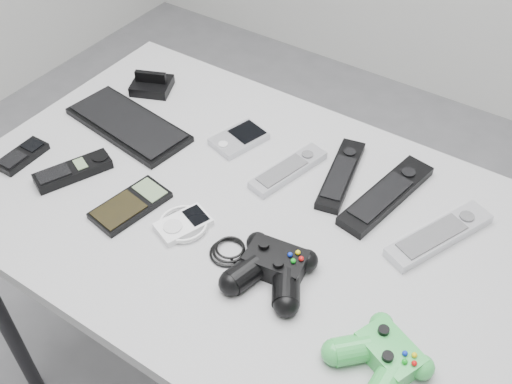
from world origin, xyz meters
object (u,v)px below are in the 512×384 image
Objects in this scene: remote_silver_b at (439,235)px; pda at (239,138)px; desk at (248,231)px; cordless_handset at (73,171)px; controller_green at (382,356)px; controller_black at (272,267)px; remote_black_a at (341,174)px; calculator at (130,205)px; pda_keyboard at (128,124)px; remote_silver_a at (288,169)px; mobile_phone at (22,155)px; mp3_player at (183,224)px; remote_black_b at (387,194)px.

pda is at bearing -159.61° from remote_silver_b.
cordless_handset reaches higher than desk.
desk is 7.81× the size of controller_green.
remote_silver_b is at bearing 40.76° from controller_black.
remote_black_a reaches higher than calculator.
controller_black is 0.24m from controller_green.
controller_green is (0.73, -0.23, 0.01)m from pda_keyboard.
controller_black is at bearing -30.01° from pda.
remote_silver_a is at bearing 107.00° from controller_black.
remote_black_a is at bearing 21.35° from pda_keyboard.
desk is 10.50× the size of mobile_phone.
calculator is 1.52× the size of mp3_player.
remote_black_a is 0.55m from cordless_handset.
remote_black_b and cordless_handset have the same top height.
remote_black_b reaches higher than mobile_phone.
calculator is (0.18, -0.19, -0.00)m from pda_keyboard.
remote_silver_b is (0.34, 0.13, 0.08)m from desk.
desk is 0.15m from remote_silver_a.
pda is 0.38m from controller_black.
controller_green is (0.50, -0.32, 0.01)m from pda.
remote_silver_a is 0.74× the size of remote_black_b.
controller_black is at bearing -41.01° from desk.
controller_green is (0.56, -0.04, 0.02)m from calculator.
pda_keyboard and mobile_phone have the same top height.
remote_silver_a reaches higher than desk.
remote_black_a is at bearing 149.11° from controller_green.
remote_silver_a is at bearing 83.95° from desk.
desk is 3.89× the size of pda_keyboard.
mobile_phone is at bearing -145.39° from remote_black_b.
controller_black reaches higher than pda.
cordless_handset is 0.28m from mp3_player.
mobile_phone is 0.44× the size of controller_black.
mobile_phone is 0.85m from controller_green.
remote_silver_a is 0.81× the size of remote_silver_b.
desk is at bearing 42.91° from cordless_handset.
calculator is (-0.19, -0.13, 0.08)m from desk.
desk is 0.22m from pda.
pda_keyboard is 0.60m from remote_black_b.
remote_silver_a is (0.01, 0.13, 0.08)m from desk.
controller_green is at bearing 5.60° from calculator.
pda is at bearing 39.39° from mobile_phone.
remote_black_a is 0.43m from controller_green.
calculator is at bearing -146.16° from desk.
cordless_handset is (0.13, 0.02, 0.00)m from mobile_phone.
desk is at bearing 43.35° from calculator.
pda_keyboard is at bearing -150.73° from remote_silver_b.
mobile_phone is 0.41m from mp3_player.
controller_black reaches higher than mobile_phone.
remote_black_b is 0.40m from mp3_player.
pda is (-0.13, 0.16, 0.08)m from desk.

